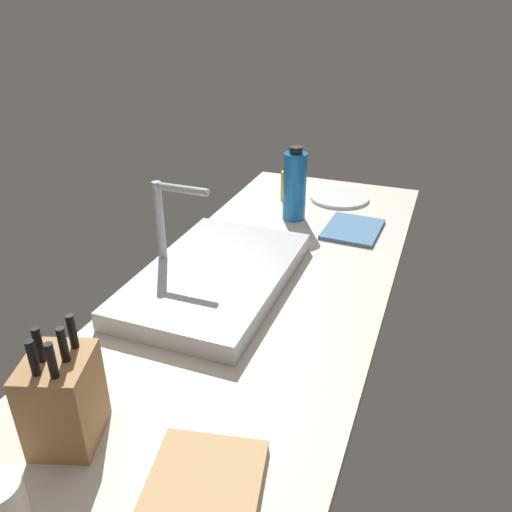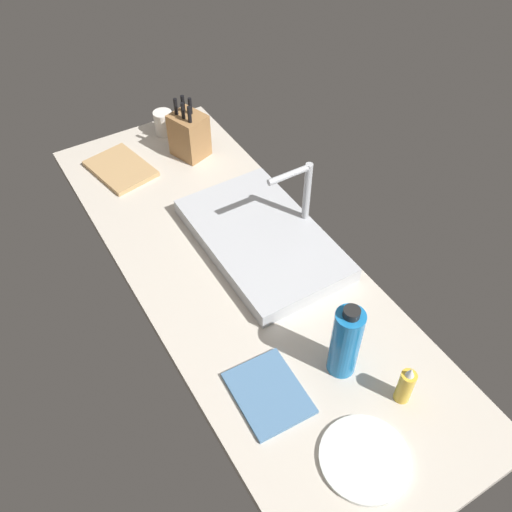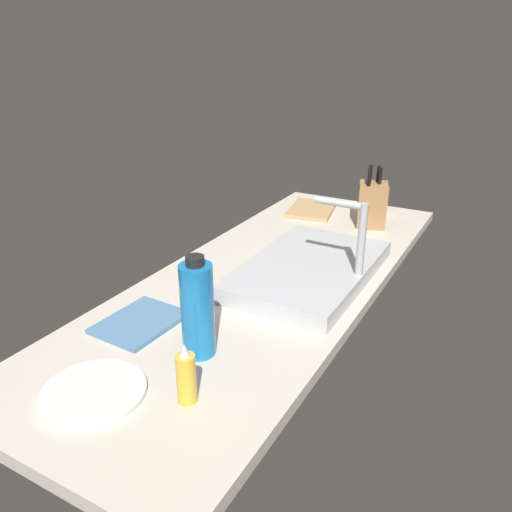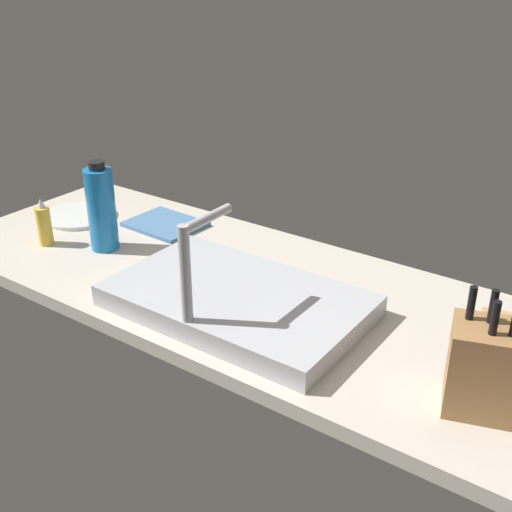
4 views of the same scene
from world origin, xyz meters
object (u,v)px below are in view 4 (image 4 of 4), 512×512
(dish_towel, at_px, (165,224))
(soap_bottle, at_px, (44,224))
(sink_basin, at_px, (237,301))
(knife_block, at_px, (484,367))
(faucet, at_px, (191,270))
(dinner_plate, at_px, (79,216))
(water_bottle, at_px, (101,209))

(dish_towel, bearing_deg, soap_bottle, 57.30)
(sink_basin, bearing_deg, knife_block, 177.74)
(faucet, relative_size, knife_block, 1.15)
(sink_basin, height_order, knife_block, knife_block)
(dinner_plate, xyz_separation_m, dish_towel, (-0.27, -0.11, 0.00))
(faucet, distance_m, soap_bottle, 0.67)
(sink_basin, relative_size, water_bottle, 2.32)
(water_bottle, bearing_deg, faucet, 157.69)
(faucet, relative_size, dish_towel, 1.24)
(soap_bottle, bearing_deg, dish_towel, -122.70)
(sink_basin, bearing_deg, soap_bottle, 1.52)
(faucet, bearing_deg, dinner_plate, -22.97)
(sink_basin, distance_m, faucet, 0.20)
(knife_block, distance_m, dinner_plate, 1.33)
(knife_block, height_order, soap_bottle, knife_block)
(faucet, bearing_deg, sink_basin, -93.97)
(dinner_plate, bearing_deg, dish_towel, -158.49)
(sink_basin, distance_m, water_bottle, 0.52)
(faucet, xyz_separation_m, soap_bottle, (0.65, -0.13, -0.10))
(faucet, height_order, knife_block, faucet)
(dish_towel, bearing_deg, water_bottle, 81.75)
(sink_basin, bearing_deg, water_bottle, -6.86)
(faucet, bearing_deg, soap_bottle, -10.86)
(knife_block, xyz_separation_m, water_bottle, (1.07, -0.08, 0.03))
(soap_bottle, relative_size, dish_towel, 0.64)
(soap_bottle, bearing_deg, dinner_plate, -66.59)
(sink_basin, height_order, dinner_plate, sink_basin)
(dinner_plate, bearing_deg, sink_basin, 167.27)
(faucet, xyz_separation_m, dish_towel, (0.47, -0.42, -0.16))
(knife_block, bearing_deg, sink_basin, -20.54)
(knife_block, bearing_deg, dish_towel, -34.09)
(knife_block, height_order, water_bottle, water_bottle)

